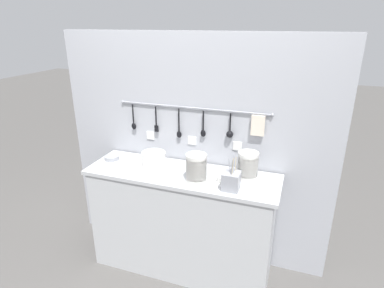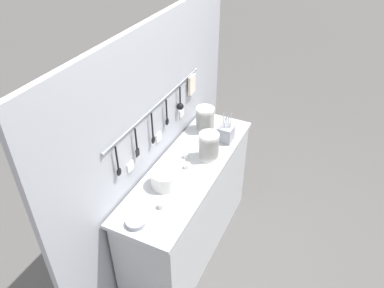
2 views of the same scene
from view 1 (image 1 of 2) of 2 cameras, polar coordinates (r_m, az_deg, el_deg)
ground_plane at (r=3.06m, az=-1.66°, el=-20.67°), size 20.00×20.00×0.00m
counter at (r=2.77m, az=-1.76°, el=-13.61°), size 1.54×0.48×0.91m
back_wall at (r=2.75m, az=0.20°, el=-1.39°), size 2.34×0.09×1.97m
bowl_stack_back_corner at (r=2.46m, az=9.88°, el=-3.74°), size 0.15×0.15×0.21m
bowl_stack_short_front at (r=2.37m, az=0.77°, el=-4.30°), size 0.15×0.15×0.22m
plate_stack at (r=2.67m, az=-6.82°, el=-2.64°), size 0.20×0.20×0.12m
steel_mixing_bowl at (r=2.86m, az=-14.08°, el=-2.36°), size 0.12×0.12×0.03m
cutlery_caddy at (r=2.29m, az=6.98°, el=-6.51°), size 0.12×0.12×0.26m
cup_by_caddy at (r=2.71m, az=-11.46°, el=-3.44°), size 0.04×0.04×0.04m
cup_beside_plates at (r=2.56m, az=0.27°, el=-4.45°), size 0.04×0.04×0.04m
cup_mid_row at (r=2.54m, az=-2.51°, el=-4.65°), size 0.04×0.04×0.04m
cup_edge_near at (r=2.48m, az=5.71°, el=-5.51°), size 0.04×0.04×0.04m
cup_back_left at (r=2.41m, az=4.95°, el=-6.28°), size 0.04×0.04×0.04m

